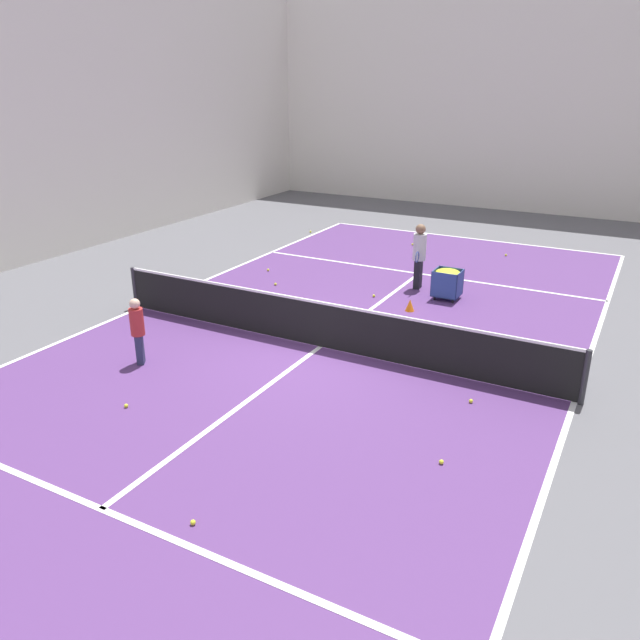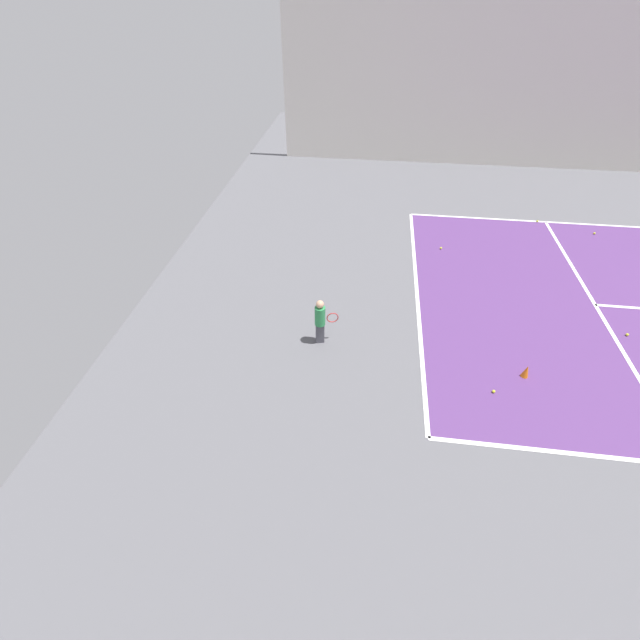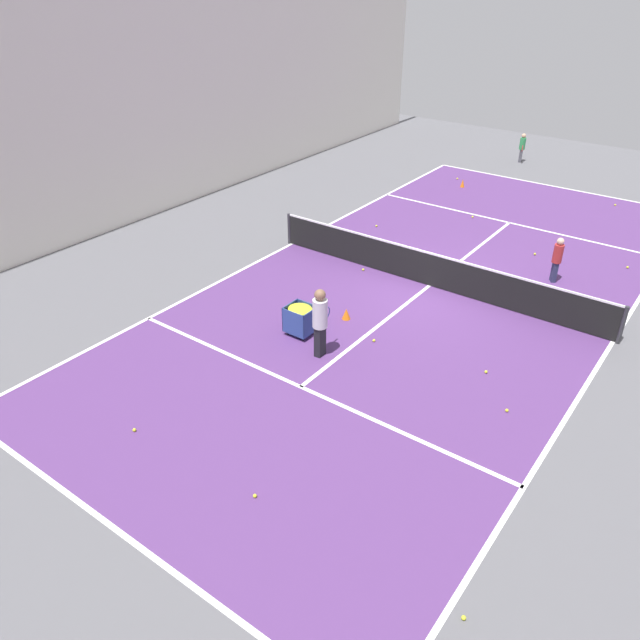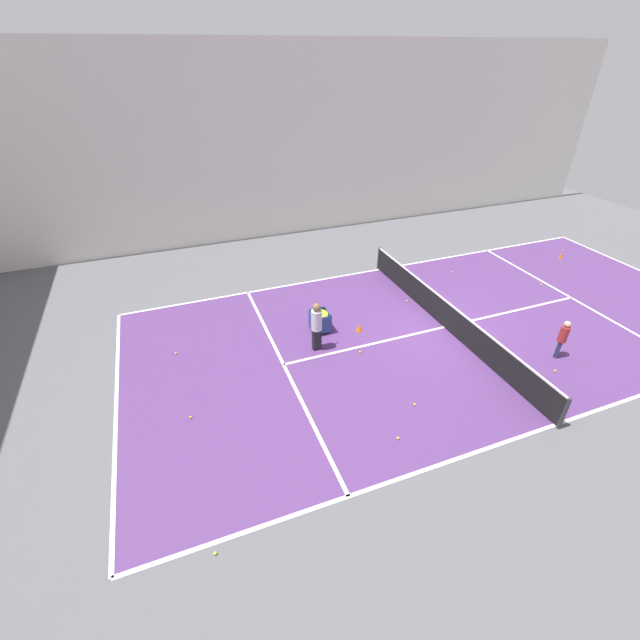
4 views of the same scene
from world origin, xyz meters
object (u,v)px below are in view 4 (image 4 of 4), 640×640
at_px(coach_at_net, 317,324).
at_px(ball_cart, 320,318).
at_px(tennis_net, 447,315).
at_px(training_cone_0, 359,328).
at_px(training_cone_1, 561,255).
at_px(child_midcourt, 563,337).

height_order(coach_at_net, ball_cart, coach_at_net).
bearing_deg(tennis_net, training_cone_0, 73.67).
relative_size(tennis_net, training_cone_1, 31.92).
bearing_deg(training_cone_1, tennis_net, 109.43).
relative_size(child_midcourt, training_cone_1, 4.16).
xyz_separation_m(ball_cart, training_cone_1, (1.61, -12.42, -0.38)).
distance_m(child_midcourt, training_cone_1, 8.23).
bearing_deg(ball_cart, training_cone_1, -82.61).
bearing_deg(coach_at_net, ball_cart, 59.88).
distance_m(tennis_net, training_cone_1, 8.82).
distance_m(tennis_net, training_cone_0, 3.00).
xyz_separation_m(coach_at_net, training_cone_0, (0.44, -1.70, -0.82)).
bearing_deg(child_midcourt, training_cone_0, -68.08).
xyz_separation_m(training_cone_0, training_cone_1, (2.10, -11.18, 0.02)).
bearing_deg(tennis_net, coach_at_net, 84.96).
distance_m(child_midcourt, ball_cart, 7.53).
distance_m(training_cone_0, training_cone_1, 11.37).
height_order(training_cone_0, training_cone_1, training_cone_1).
relative_size(tennis_net, child_midcourt, 7.68).
height_order(child_midcourt, training_cone_1, child_midcourt).
bearing_deg(training_cone_0, training_cone_1, -79.38).
bearing_deg(coach_at_net, tennis_net, -8.66).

